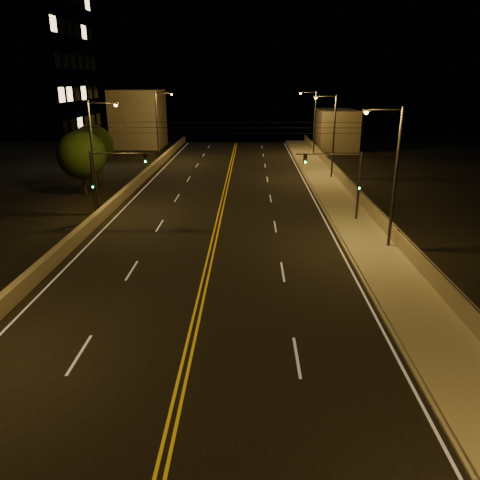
{
  "coord_description": "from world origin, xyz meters",
  "views": [
    {
      "loc": [
        2.52,
        -6.12,
        10.81
      ],
      "look_at": [
        2.0,
        18.0,
        2.5
      ],
      "focal_mm": 35.0,
      "sensor_mm": 36.0,
      "label": 1
    }
  ],
  "objects_px": {
    "streetlight_6": "(159,122)",
    "traffic_signal_right": "(346,178)",
    "streetlight_2": "(332,132)",
    "traffic_signal_left": "(106,177)",
    "tree_0": "(82,155)",
    "streetlight_5": "(96,151)",
    "streetlight_1": "(392,171)",
    "tree_1": "(93,146)",
    "streetlight_3": "(313,120)"
  },
  "relations": [
    {
      "from": "streetlight_2",
      "to": "traffic_signal_right",
      "type": "distance_m",
      "value": 17.23
    },
    {
      "from": "traffic_signal_left",
      "to": "tree_1",
      "type": "distance_m",
      "value": 16.7
    },
    {
      "from": "streetlight_1",
      "to": "tree_0",
      "type": "distance_m",
      "value": 29.32
    },
    {
      "from": "streetlight_6",
      "to": "streetlight_3",
      "type": "bearing_deg",
      "value": 11.24
    },
    {
      "from": "streetlight_6",
      "to": "traffic_signal_left",
      "type": "bearing_deg",
      "value": -87.67
    },
    {
      "from": "streetlight_6",
      "to": "traffic_signal_left",
      "type": "distance_m",
      "value": 29.12
    },
    {
      "from": "traffic_signal_left",
      "to": "streetlight_6",
      "type": "bearing_deg",
      "value": 92.33
    },
    {
      "from": "streetlight_1",
      "to": "streetlight_3",
      "type": "relative_size",
      "value": 1.0
    },
    {
      "from": "streetlight_1",
      "to": "streetlight_5",
      "type": "xyz_separation_m",
      "value": [
        -21.45,
        8.05,
        0.0
      ]
    },
    {
      "from": "traffic_signal_left",
      "to": "tree_0",
      "type": "relative_size",
      "value": 0.9
    },
    {
      "from": "streetlight_1",
      "to": "traffic_signal_right",
      "type": "xyz_separation_m",
      "value": [
        -1.58,
        6.27,
        -1.74
      ]
    },
    {
      "from": "traffic_signal_left",
      "to": "tree_0",
      "type": "height_order",
      "value": "tree_0"
    },
    {
      "from": "streetlight_5",
      "to": "tree_1",
      "type": "height_order",
      "value": "streetlight_5"
    },
    {
      "from": "streetlight_6",
      "to": "tree_0",
      "type": "height_order",
      "value": "streetlight_6"
    },
    {
      "from": "streetlight_6",
      "to": "streetlight_5",
      "type": "bearing_deg",
      "value": -90.0
    },
    {
      "from": "streetlight_1",
      "to": "streetlight_6",
      "type": "distance_m",
      "value": 41.32
    },
    {
      "from": "streetlight_6",
      "to": "traffic_signal_right",
      "type": "bearing_deg",
      "value": -55.63
    },
    {
      "from": "streetlight_1",
      "to": "traffic_signal_left",
      "type": "xyz_separation_m",
      "value": [
        -20.27,
        6.27,
        -1.74
      ]
    },
    {
      "from": "streetlight_2",
      "to": "streetlight_6",
      "type": "height_order",
      "value": "same"
    },
    {
      "from": "traffic_signal_left",
      "to": "tree_0",
      "type": "xyz_separation_m",
      "value": [
        -4.9,
        8.71,
        0.33
      ]
    },
    {
      "from": "streetlight_6",
      "to": "tree_1",
      "type": "bearing_deg",
      "value": -109.87
    },
    {
      "from": "streetlight_2",
      "to": "streetlight_5",
      "type": "bearing_deg",
      "value": -144.52
    },
    {
      "from": "streetlight_5",
      "to": "tree_1",
      "type": "bearing_deg",
      "value": 109.47
    },
    {
      "from": "streetlight_3",
      "to": "traffic_signal_right",
      "type": "height_order",
      "value": "streetlight_3"
    },
    {
      "from": "streetlight_3",
      "to": "streetlight_6",
      "type": "relative_size",
      "value": 1.0
    },
    {
      "from": "streetlight_1",
      "to": "tree_1",
      "type": "height_order",
      "value": "streetlight_1"
    },
    {
      "from": "streetlight_2",
      "to": "tree_1",
      "type": "distance_m",
      "value": 26.4
    },
    {
      "from": "streetlight_1",
      "to": "streetlight_6",
      "type": "height_order",
      "value": "same"
    },
    {
      "from": "streetlight_6",
      "to": "streetlight_1",
      "type": "bearing_deg",
      "value": -58.73
    },
    {
      "from": "tree_0",
      "to": "tree_1",
      "type": "relative_size",
      "value": 1.01
    },
    {
      "from": "tree_1",
      "to": "streetlight_6",
      "type": "bearing_deg",
      "value": 70.13
    },
    {
      "from": "streetlight_1",
      "to": "streetlight_2",
      "type": "distance_m",
      "value": 23.34
    },
    {
      "from": "tree_1",
      "to": "streetlight_2",
      "type": "bearing_deg",
      "value": 3.27
    },
    {
      "from": "streetlight_2",
      "to": "tree_0",
      "type": "bearing_deg",
      "value": -161.63
    },
    {
      "from": "streetlight_3",
      "to": "tree_1",
      "type": "bearing_deg",
      "value": -146.02
    },
    {
      "from": "streetlight_5",
      "to": "tree_0",
      "type": "bearing_deg",
      "value": 118.21
    },
    {
      "from": "traffic_signal_right",
      "to": "streetlight_5",
      "type": "bearing_deg",
      "value": 174.88
    },
    {
      "from": "tree_0",
      "to": "tree_1",
      "type": "height_order",
      "value": "tree_0"
    },
    {
      "from": "streetlight_3",
      "to": "traffic_signal_right",
      "type": "bearing_deg",
      "value": -92.72
    },
    {
      "from": "traffic_signal_left",
      "to": "tree_0",
      "type": "bearing_deg",
      "value": 119.34
    },
    {
      "from": "streetlight_5",
      "to": "traffic_signal_left",
      "type": "height_order",
      "value": "streetlight_5"
    },
    {
      "from": "traffic_signal_left",
      "to": "tree_1",
      "type": "height_order",
      "value": "tree_1"
    },
    {
      "from": "streetlight_2",
      "to": "traffic_signal_left",
      "type": "height_order",
      "value": "streetlight_2"
    },
    {
      "from": "streetlight_1",
      "to": "streetlight_5",
      "type": "height_order",
      "value": "same"
    },
    {
      "from": "streetlight_5",
      "to": "traffic_signal_right",
      "type": "bearing_deg",
      "value": -5.12
    },
    {
      "from": "streetlight_5",
      "to": "traffic_signal_right",
      "type": "height_order",
      "value": "streetlight_5"
    },
    {
      "from": "streetlight_2",
      "to": "streetlight_5",
      "type": "xyz_separation_m",
      "value": [
        -21.45,
        -15.29,
        0.0
      ]
    },
    {
      "from": "traffic_signal_right",
      "to": "traffic_signal_left",
      "type": "relative_size",
      "value": 1.0
    },
    {
      "from": "streetlight_2",
      "to": "streetlight_3",
      "type": "bearing_deg",
      "value": 90.0
    },
    {
      "from": "traffic_signal_right",
      "to": "traffic_signal_left",
      "type": "bearing_deg",
      "value": 180.0
    }
  ]
}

